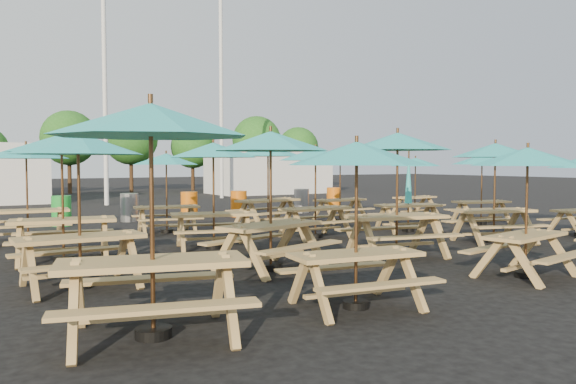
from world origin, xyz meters
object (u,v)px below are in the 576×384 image
picnic_unit_1 (78,154)px  picnic_unit_4 (357,164)px  picnic_unit_6 (213,157)px  waste_bin_3 (239,204)px  picnic_unit_15 (340,164)px  waste_bin_5 (334,199)px  picnic_unit_11 (268,156)px  picnic_unit_14 (408,198)px  picnic_unit_7 (166,164)px  waste_bin_1 (129,207)px  picnic_unit_9 (397,150)px  picnic_unit_10 (316,160)px  picnic_unit_13 (495,157)px  waste_bin_2 (189,205)px  waste_bin_4 (301,201)px  picnic_unit_5 (271,150)px  picnic_unit_3 (26,158)px  picnic_unit_8 (528,165)px  waste_bin_0 (61,211)px  picnic_unit_2 (62,152)px  picnic_unit_19 (415,166)px  picnic_unit_0 (151,135)px  picnic_unit_18 (482,164)px

picnic_unit_1 → picnic_unit_4: (2.86, -3.10, -0.16)m
picnic_unit_6 → waste_bin_3: 7.50m
picnic_unit_15 → waste_bin_5: size_ratio=2.39×
picnic_unit_11 → picnic_unit_14: size_ratio=1.09×
picnic_unit_7 → waste_bin_5: 8.96m
waste_bin_1 → picnic_unit_1: bearing=-109.2°
picnic_unit_9 → picnic_unit_10: size_ratio=1.10×
picnic_unit_6 → picnic_unit_9: bearing=-31.3°
picnic_unit_13 → waste_bin_2: 10.21m
picnic_unit_6 → waste_bin_4: size_ratio=2.66×
picnic_unit_5 → picnic_unit_13: picnic_unit_5 is taller
picnic_unit_3 → picnic_unit_10: (6.38, -2.79, -0.04)m
picnic_unit_8 → waste_bin_5: picnic_unit_8 is taller
picnic_unit_3 → picnic_unit_15: picnic_unit_3 is taller
picnic_unit_8 → waste_bin_4: picnic_unit_8 is taller
picnic_unit_3 → waste_bin_0: bearing=73.2°
picnic_unit_1 → waste_bin_3: 11.43m
picnic_unit_1 → waste_bin_4: (9.71, 9.10, -1.58)m
picnic_unit_2 → waste_bin_4: bearing=44.5°
picnic_unit_19 → waste_bin_4: (-2.71, 3.25, -1.34)m
picnic_unit_3 → picnic_unit_5: picnic_unit_5 is taller
picnic_unit_9 → waste_bin_2: picnic_unit_9 is taller
picnic_unit_9 → picnic_unit_19: bearing=55.6°
waste_bin_0 → waste_bin_2: same height
picnic_unit_8 → waste_bin_3: size_ratio=2.39×
picnic_unit_6 → picnic_unit_19: size_ratio=1.16×
picnic_unit_0 → picnic_unit_13: (9.15, 2.95, -0.15)m
waste_bin_1 → waste_bin_4: same height
picnic_unit_11 → waste_bin_4: bearing=35.6°
picnic_unit_2 → picnic_unit_11: size_ratio=1.00×
picnic_unit_4 → picnic_unit_15: size_ratio=1.01×
picnic_unit_3 → picnic_unit_19: size_ratio=1.12×
picnic_unit_13 → waste_bin_0: 12.33m
picnic_unit_15 → picnic_unit_2: bearing=-163.2°
picnic_unit_0 → waste_bin_4: 15.46m
picnic_unit_8 → picnic_unit_10: 5.93m
picnic_unit_0 → picnic_unit_7: bearing=84.9°
picnic_unit_14 → waste_bin_4: size_ratio=2.47×
waste_bin_3 → waste_bin_4: bearing=3.9°
picnic_unit_0 → picnic_unit_2: picnic_unit_0 is taller
waste_bin_0 → waste_bin_5: 10.30m
picnic_unit_18 → picnic_unit_19: (0.11, 3.01, -0.07)m
picnic_unit_8 → waste_bin_4: size_ratio=2.39×
picnic_unit_11 → picnic_unit_18: bearing=-35.4°
picnic_unit_9 → picnic_unit_13: bearing=16.6°
picnic_unit_4 → picnic_unit_7: 8.96m
waste_bin_2 → picnic_unit_10: bearing=-80.9°
picnic_unit_10 → picnic_unit_19: 6.83m
picnic_unit_9 → picnic_unit_11: bearing=98.8°
waste_bin_4 → picnic_unit_7: bearing=-152.9°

